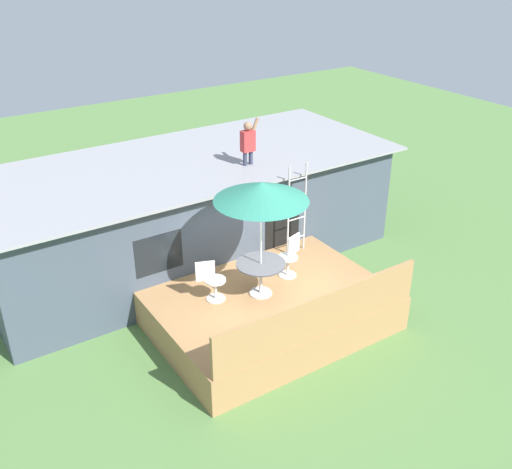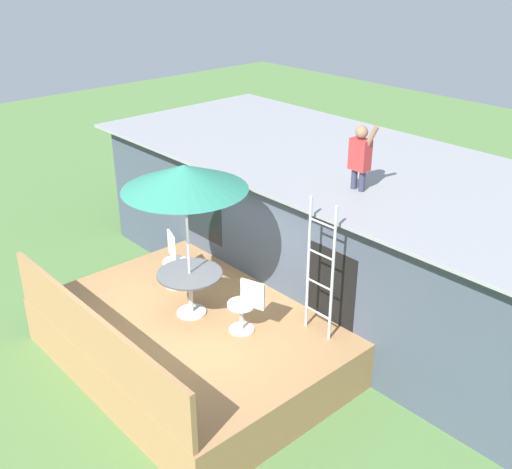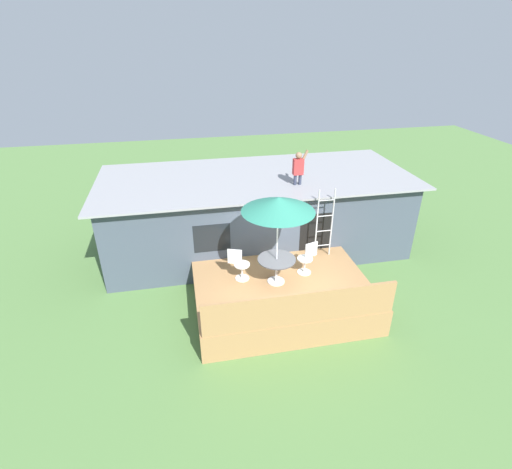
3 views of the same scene
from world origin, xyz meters
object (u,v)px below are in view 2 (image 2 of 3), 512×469
object	(u,v)px
patio_umbrella	(184,177)
patio_chair_left	(174,260)
step_ladder	(320,270)
patio_chair_right	(245,306)
person_figure	(361,154)
patio_table	(190,282)

from	to	relation	value
patio_umbrella	patio_chair_left	size ratio (longest dim) A/B	2.76
patio_umbrella	step_ladder	world-z (taller)	patio_umbrella
patio_umbrella	step_ladder	xyz separation A→B (m)	(1.75, 1.12, -1.25)
patio_chair_left	patio_chair_right	world-z (taller)	same
person_figure	patio_chair_right	distance (m)	2.97
patio_chair_right	step_ladder	bearing A→B (deg)	-151.19
person_figure	patio_chair_right	bearing A→B (deg)	-97.83
step_ladder	patio_chair_left	bearing A→B (deg)	-164.56
patio_umbrella	person_figure	world-z (taller)	person_figure
patio_umbrella	patio_chair_right	bearing A→B (deg)	17.66
person_figure	patio_chair_left	distance (m)	3.68
step_ladder	person_figure	bearing A→B (deg)	109.09
patio_table	patio_chair_left	distance (m)	1.04
patio_chair_left	patio_chair_right	distance (m)	1.95
patio_table	patio_chair_left	size ratio (longest dim) A/B	1.13
patio_umbrella	patio_chair_left	xyz separation A→B (m)	(-0.97, 0.37, -1.89)
step_ladder	patio_chair_left	size ratio (longest dim) A/B	2.39
step_ladder	patio_chair_right	distance (m)	1.28
patio_table	step_ladder	distance (m)	2.14
patio_umbrella	patio_chair_left	world-z (taller)	patio_umbrella
step_ladder	person_figure	distance (m)	1.99
patio_umbrella	patio_chair_left	distance (m)	2.16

